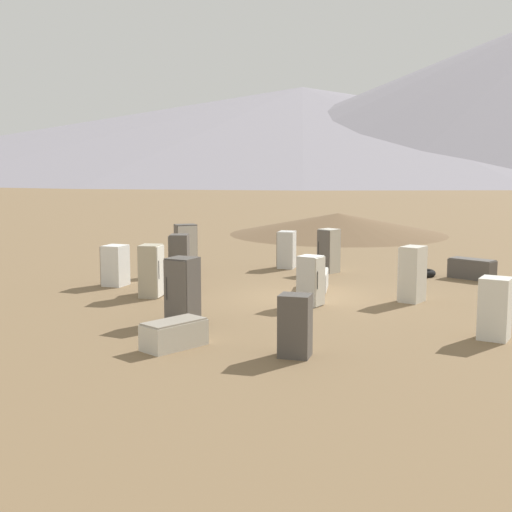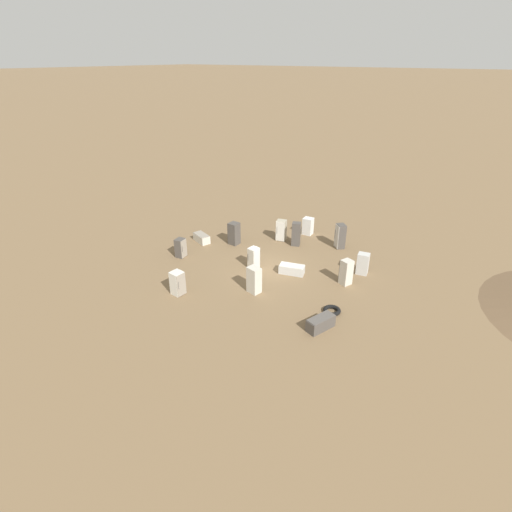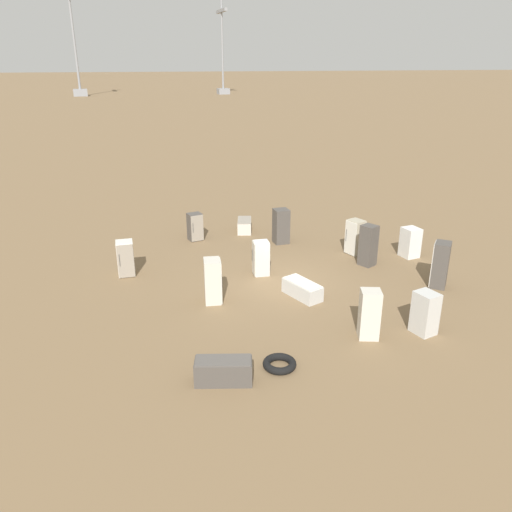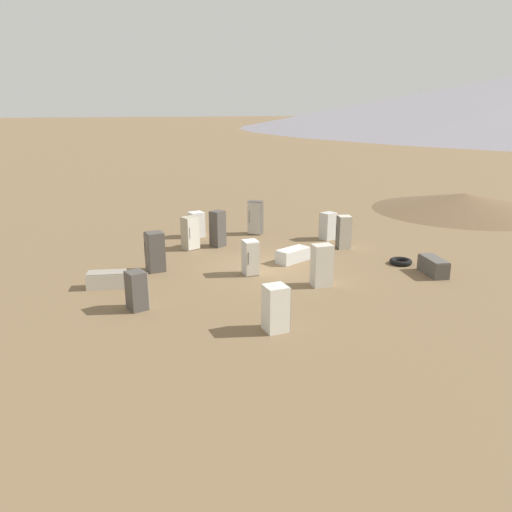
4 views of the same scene
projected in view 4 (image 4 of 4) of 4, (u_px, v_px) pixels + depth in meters
The scene contains 17 objects.
ground_plane at pixel (266, 268), 22.46m from camera, with size 1000.00×1000.00×0.00m, color brown.
dirt_mound at pixel (463, 202), 35.02m from camera, with size 12.57×12.57×1.23m.
discarded_fridge_0 at pixel (251, 258), 21.37m from camera, with size 0.68×0.72×1.50m.
discarded_fridge_1 at pixel (107, 280), 19.90m from camera, with size 1.67×1.15×0.65m.
discarded_fridge_2 at pixel (433, 266), 21.46m from camera, with size 1.12×1.76×0.74m.
discarded_fridge_3 at pixel (196, 224), 27.77m from camera, with size 0.82×0.82×1.40m.
discarded_fridge_4 at pixel (155, 252), 21.78m from camera, with size 0.77×0.72×1.75m.
discarded_fridge_5 at pixel (190, 233), 25.27m from camera, with size 0.88×0.82×1.67m.
discarded_fridge_6 at pixel (218, 229), 25.75m from camera, with size 0.82×0.82×1.87m.
discarded_fridge_7 at pixel (255, 218), 28.34m from camera, with size 0.98×0.97×1.89m.
discarded_fridge_8 at pixel (344, 232), 25.40m from camera, with size 0.84×0.82×1.69m.
discarded_fridge_9 at pixel (137, 290), 17.62m from camera, with size 0.74×0.78×1.40m.
discarded_fridge_10 at pixel (322, 265), 19.95m from camera, with size 0.86×0.75×1.71m.
discarded_fridge_11 at pixel (328, 226), 27.23m from camera, with size 0.86×0.80×1.48m.
discarded_fridge_12 at pixel (293, 255), 23.31m from camera, with size 1.81×1.19×0.63m.
discarded_fridge_13 at pixel (276, 308), 15.89m from camera, with size 0.77×0.74×1.52m.
scrap_tire at pixel (401, 262), 22.98m from camera, with size 1.02×1.02×0.23m.
Camera 4 is at (-9.93, -18.97, 6.83)m, focal length 35.00 mm.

